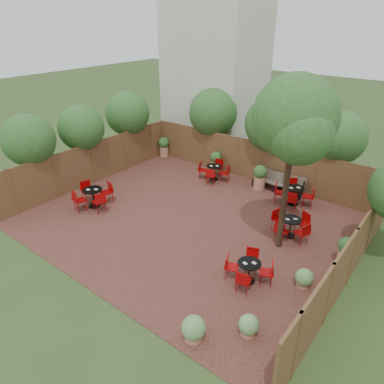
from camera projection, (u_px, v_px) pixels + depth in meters
The scene contains 13 objects.
ground at pixel (191, 221), 14.33m from camera, with size 80.00×80.00×0.00m, color #354F23.
courtyard_paving at pixel (191, 221), 14.33m from camera, with size 12.00×10.00×0.02m, color #341815.
fence_back at pixel (255, 161), 17.41m from camera, with size 12.00×0.08×2.00m, color brown.
fence_left at pixel (92, 163), 17.18m from camera, with size 0.08×10.00×2.00m, color brown.
fence_right at pixel (351, 257), 10.58m from camera, with size 0.08×10.00×2.00m, color brown.
neighbour_building at pixel (215, 79), 20.65m from camera, with size 5.00×4.00×8.00m, color beige.
overhang_foliage at pixel (203, 128), 16.53m from camera, with size 15.37×10.56×2.68m.
courtyard_tree at pixel (294, 123), 10.79m from camera, with size 2.75×2.65×5.95m.
park_bench_left at pixel (268, 179), 16.84m from camera, with size 1.43×0.63×0.86m.
park_bench_right at pixel (289, 185), 16.27m from camera, with size 1.46×0.62×0.88m.
bistro_tables at pixel (220, 204), 14.62m from camera, with size 9.20×7.12×0.93m.
planters at pixel (230, 173), 17.07m from camera, with size 11.88×4.37×1.16m.
low_shrubs at pixel (244, 312), 9.57m from camera, with size 2.01×4.19×0.69m.
Camera 1 is at (7.59, -9.66, 7.47)m, focal length 33.64 mm.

